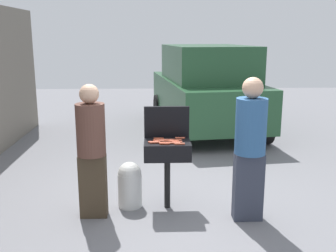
{
  "coord_description": "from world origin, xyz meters",
  "views": [
    {
      "loc": [
        -0.22,
        -5.07,
        2.25
      ],
      "look_at": [
        -0.02,
        0.37,
        1.0
      ],
      "focal_mm": 42.41,
      "sensor_mm": 36.0,
      "label": 1
    }
  ],
  "objects_px": {
    "hot_dog_3": "(165,144)",
    "hot_dog_7": "(169,141)",
    "hot_dog_2": "(177,142)",
    "hot_dog_14": "(167,140)",
    "hot_dog_10": "(164,143)",
    "hot_dog_13": "(175,143)",
    "hot_dog_11": "(174,141)",
    "hot_dog_9": "(158,140)",
    "person_left": "(91,147)",
    "bbq_grill": "(167,152)",
    "hot_dog_5": "(159,139)",
    "hot_dog_4": "(180,144)",
    "hot_dog_6": "(159,141)",
    "parked_minivan": "(206,88)",
    "propane_tank": "(130,184)",
    "hot_dog_8": "(155,143)",
    "hot_dog_1": "(177,140)",
    "person_right": "(250,145)",
    "hot_dog_12": "(153,142)",
    "hot_dog_0": "(180,138)"
  },
  "relations": [
    {
      "from": "hot_dog_0",
      "to": "hot_dog_14",
      "type": "xyz_separation_m",
      "value": [
        -0.17,
        -0.09,
        0.0
      ]
    },
    {
      "from": "hot_dog_10",
      "to": "hot_dog_13",
      "type": "xyz_separation_m",
      "value": [
        0.13,
        -0.01,
        0.0
      ]
    },
    {
      "from": "hot_dog_3",
      "to": "hot_dog_5",
      "type": "bearing_deg",
      "value": 105.58
    },
    {
      "from": "hot_dog_3",
      "to": "hot_dog_14",
      "type": "height_order",
      "value": "same"
    },
    {
      "from": "hot_dog_11",
      "to": "person_right",
      "type": "height_order",
      "value": "person_right"
    },
    {
      "from": "hot_dog_10",
      "to": "hot_dog_4",
      "type": "bearing_deg",
      "value": -15.1
    },
    {
      "from": "hot_dog_9",
      "to": "person_left",
      "type": "relative_size",
      "value": 0.08
    },
    {
      "from": "hot_dog_0",
      "to": "hot_dog_6",
      "type": "distance_m",
      "value": 0.31
    },
    {
      "from": "hot_dog_14",
      "to": "hot_dog_2",
      "type": "bearing_deg",
      "value": -42.99
    },
    {
      "from": "hot_dog_4",
      "to": "parked_minivan",
      "type": "bearing_deg",
      "value": 78.69
    },
    {
      "from": "hot_dog_9",
      "to": "hot_dog_13",
      "type": "bearing_deg",
      "value": -36.06
    },
    {
      "from": "hot_dog_3",
      "to": "hot_dog_7",
      "type": "distance_m",
      "value": 0.15
    },
    {
      "from": "hot_dog_12",
      "to": "person_right",
      "type": "relative_size",
      "value": 0.07
    },
    {
      "from": "hot_dog_9",
      "to": "hot_dog_14",
      "type": "bearing_deg",
      "value": 3.66
    },
    {
      "from": "hot_dog_12",
      "to": "person_left",
      "type": "xyz_separation_m",
      "value": [
        -0.76,
        -0.16,
        -0.01
      ]
    },
    {
      "from": "bbq_grill",
      "to": "hot_dog_5",
      "type": "bearing_deg",
      "value": 137.56
    },
    {
      "from": "hot_dog_7",
      "to": "hot_dog_8",
      "type": "bearing_deg",
      "value": -156.38
    },
    {
      "from": "hot_dog_5",
      "to": "person_right",
      "type": "xyz_separation_m",
      "value": [
        1.09,
        -0.48,
        0.04
      ]
    },
    {
      "from": "hot_dog_9",
      "to": "hot_dog_2",
      "type": "bearing_deg",
      "value": -23.91
    },
    {
      "from": "hot_dog_3",
      "to": "parked_minivan",
      "type": "height_order",
      "value": "parked_minivan"
    },
    {
      "from": "hot_dog_1",
      "to": "hot_dog_5",
      "type": "xyz_separation_m",
      "value": [
        -0.23,
        0.08,
        0.0
      ]
    },
    {
      "from": "hot_dog_1",
      "to": "hot_dog_4",
      "type": "bearing_deg",
      "value": -81.81
    },
    {
      "from": "hot_dog_0",
      "to": "person_left",
      "type": "distance_m",
      "value": 1.17
    },
    {
      "from": "hot_dog_8",
      "to": "bbq_grill",
      "type": "bearing_deg",
      "value": 29.47
    },
    {
      "from": "hot_dog_10",
      "to": "propane_tank",
      "type": "xyz_separation_m",
      "value": [
        -0.46,
        0.16,
        -0.6
      ]
    },
    {
      "from": "hot_dog_2",
      "to": "hot_dog_14",
      "type": "distance_m",
      "value": 0.17
    },
    {
      "from": "bbq_grill",
      "to": "hot_dog_3",
      "type": "distance_m",
      "value": 0.22
    },
    {
      "from": "hot_dog_11",
      "to": "hot_dog_3",
      "type": "bearing_deg",
      "value": -139.35
    },
    {
      "from": "person_left",
      "to": "parked_minivan",
      "type": "xyz_separation_m",
      "value": [
        2.01,
        4.68,
        0.11
      ]
    },
    {
      "from": "hot_dog_5",
      "to": "hot_dog_10",
      "type": "distance_m",
      "value": 0.22
    },
    {
      "from": "hot_dog_4",
      "to": "hot_dog_6",
      "type": "height_order",
      "value": "same"
    },
    {
      "from": "hot_dog_11",
      "to": "propane_tank",
      "type": "xyz_separation_m",
      "value": [
        -0.58,
        0.1,
        -0.6
      ]
    },
    {
      "from": "hot_dog_13",
      "to": "propane_tank",
      "type": "xyz_separation_m",
      "value": [
        -0.59,
        0.17,
        -0.6
      ]
    },
    {
      "from": "hot_dog_14",
      "to": "person_left",
      "type": "height_order",
      "value": "person_left"
    },
    {
      "from": "bbq_grill",
      "to": "hot_dog_13",
      "type": "distance_m",
      "value": 0.22
    },
    {
      "from": "hot_dog_14",
      "to": "bbq_grill",
      "type": "bearing_deg",
      "value": -90.93
    },
    {
      "from": "hot_dog_3",
      "to": "hot_dog_10",
      "type": "relative_size",
      "value": 1.0
    },
    {
      "from": "hot_dog_1",
      "to": "hot_dog_2",
      "type": "xyz_separation_m",
      "value": [
        -0.0,
        -0.1,
        0.0
      ]
    },
    {
      "from": "parked_minivan",
      "to": "hot_dog_3",
      "type": "bearing_deg",
      "value": 68.89
    },
    {
      "from": "hot_dog_5",
      "to": "hot_dog_9",
      "type": "bearing_deg",
      "value": -95.91
    },
    {
      "from": "propane_tank",
      "to": "parked_minivan",
      "type": "distance_m",
      "value": 4.73
    },
    {
      "from": "hot_dog_3",
      "to": "hot_dog_6",
      "type": "bearing_deg",
      "value": 116.78
    },
    {
      "from": "hot_dog_12",
      "to": "hot_dog_14",
      "type": "relative_size",
      "value": 1.0
    },
    {
      "from": "hot_dog_6",
      "to": "hot_dog_9",
      "type": "relative_size",
      "value": 1.0
    },
    {
      "from": "propane_tank",
      "to": "person_right",
      "type": "bearing_deg",
      "value": -15.94
    },
    {
      "from": "hot_dog_8",
      "to": "hot_dog_11",
      "type": "xyz_separation_m",
      "value": [
        0.24,
        0.04,
        0.0
      ]
    },
    {
      "from": "hot_dog_9",
      "to": "parked_minivan",
      "type": "relative_size",
      "value": 0.03
    },
    {
      "from": "hot_dog_8",
      "to": "hot_dog_13",
      "type": "relative_size",
      "value": 1.0
    },
    {
      "from": "propane_tank",
      "to": "parked_minivan",
      "type": "height_order",
      "value": "parked_minivan"
    },
    {
      "from": "hot_dog_1",
      "to": "hot_dog_9",
      "type": "bearing_deg",
      "value": 179.65
    }
  ]
}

